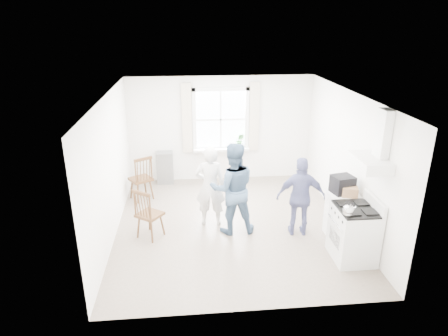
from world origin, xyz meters
TOP-DOWN VIEW (x-y plane):
  - room_shell at (0.00, 0.00)m, footprint 4.62×5.12m
  - window_assembly at (0.00, 2.45)m, footprint 1.88×0.24m
  - range_hood at (2.07, -1.35)m, footprint 0.45×0.76m
  - shelf_unit at (-1.40, 2.33)m, footprint 0.40×0.30m
  - gas_stove at (1.91, -1.35)m, footprint 0.68×0.76m
  - kettle at (1.66, -1.57)m, footprint 0.18×0.18m
  - low_cabinet at (1.98, -0.65)m, footprint 0.50×0.55m
  - stereo_stack at (1.93, -0.62)m, footprint 0.42×0.39m
  - cardboard_box at (2.01, -0.78)m, footprint 0.31×0.26m
  - windsor_chair_a at (-1.84, 1.34)m, footprint 0.60×0.60m
  - windsor_chair_b at (-1.64, -0.37)m, footprint 0.58×0.58m
  - person_left at (-0.42, 0.10)m, footprint 0.66×0.66m
  - person_mid at (-0.02, -0.22)m, footprint 0.89×0.89m
  - person_right at (1.23, -0.45)m, footprint 1.01×1.01m
  - potted_plant at (0.47, 2.36)m, footprint 0.25×0.25m

SIDE VIEW (x-z plane):
  - shelf_unit at x=-1.40m, z-range 0.00..0.80m
  - low_cabinet at x=1.98m, z-range 0.00..0.90m
  - gas_stove at x=1.91m, z-range -0.08..1.04m
  - windsor_chair_b at x=-1.64m, z-range 0.11..1.10m
  - windsor_chair_a at x=-1.84m, z-range 0.12..1.16m
  - person_right at x=1.23m, z-range 0.00..1.53m
  - person_left at x=-0.42m, z-range 0.00..1.63m
  - person_mid at x=-0.02m, z-range 0.00..1.78m
  - cardboard_box at x=2.01m, z-range 0.90..1.07m
  - potted_plant at x=0.47m, z-range 0.85..1.21m
  - kettle at x=1.66m, z-range 0.91..1.16m
  - stereo_stack at x=1.93m, z-range 0.90..1.22m
  - room_shell at x=0.00m, z-range -0.02..2.62m
  - window_assembly at x=0.00m, z-range 0.61..2.31m
  - range_hood at x=2.07m, z-range 1.43..2.37m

